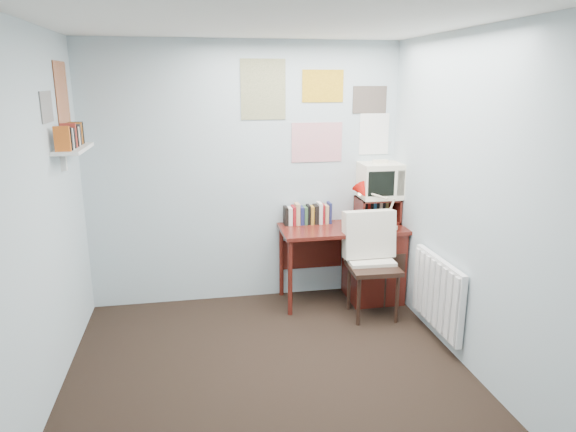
# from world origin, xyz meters

# --- Properties ---
(ground) EXTENTS (3.50, 3.50, 0.00)m
(ground) POSITION_xyz_m (0.00, 0.00, 0.00)
(ground) COLOR black
(ground) RESTS_ON ground
(back_wall) EXTENTS (3.00, 0.02, 2.50)m
(back_wall) POSITION_xyz_m (0.00, 1.75, 1.25)
(back_wall) COLOR #ADBDC6
(back_wall) RESTS_ON ground
(left_wall) EXTENTS (0.02, 3.50, 2.50)m
(left_wall) POSITION_xyz_m (-1.50, 0.00, 1.25)
(left_wall) COLOR #ADBDC6
(left_wall) RESTS_ON ground
(right_wall) EXTENTS (0.02, 3.50, 2.50)m
(right_wall) POSITION_xyz_m (1.50, 0.00, 1.25)
(right_wall) COLOR #ADBDC6
(right_wall) RESTS_ON ground
(ceiling) EXTENTS (3.00, 3.50, 0.02)m
(ceiling) POSITION_xyz_m (0.00, 0.00, 2.50)
(ceiling) COLOR white
(ceiling) RESTS_ON back_wall
(desk) EXTENTS (1.20, 0.55, 0.76)m
(desk) POSITION_xyz_m (1.17, 1.48, 0.41)
(desk) COLOR #591B14
(desk) RESTS_ON ground
(desk_chair) EXTENTS (0.50, 0.48, 0.94)m
(desk_chair) POSITION_xyz_m (1.08, 1.08, 0.47)
(desk_chair) COLOR black
(desk_chair) RESTS_ON ground
(desk_lamp) EXTENTS (0.27, 0.23, 0.39)m
(desk_lamp) POSITION_xyz_m (1.35, 1.33, 0.95)
(desk_lamp) COLOR red
(desk_lamp) RESTS_ON desk
(tv_riser) EXTENTS (0.40, 0.30, 0.25)m
(tv_riser) POSITION_xyz_m (1.29, 1.59, 0.89)
(tv_riser) COLOR #591B14
(tv_riser) RESTS_ON desk
(crt_tv) EXTENTS (0.40, 0.37, 0.37)m
(crt_tv) POSITION_xyz_m (1.31, 1.61, 1.20)
(crt_tv) COLOR #EDE4C6
(crt_tv) RESTS_ON tv_riser
(book_row) EXTENTS (0.60, 0.14, 0.22)m
(book_row) POSITION_xyz_m (0.66, 1.66, 0.87)
(book_row) COLOR #591B14
(book_row) RESTS_ON desk
(radiator) EXTENTS (0.09, 0.80, 0.60)m
(radiator) POSITION_xyz_m (1.46, 0.55, 0.42)
(radiator) COLOR white
(radiator) RESTS_ON right_wall
(wall_shelf) EXTENTS (0.20, 0.62, 0.24)m
(wall_shelf) POSITION_xyz_m (-1.40, 1.10, 1.62)
(wall_shelf) COLOR white
(wall_shelf) RESTS_ON left_wall
(posters_back) EXTENTS (1.20, 0.01, 0.90)m
(posters_back) POSITION_xyz_m (0.70, 1.74, 1.85)
(posters_back) COLOR white
(posters_back) RESTS_ON back_wall
(posters_left) EXTENTS (0.01, 0.70, 0.60)m
(posters_left) POSITION_xyz_m (-1.49, 1.10, 2.00)
(posters_left) COLOR white
(posters_left) RESTS_ON left_wall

